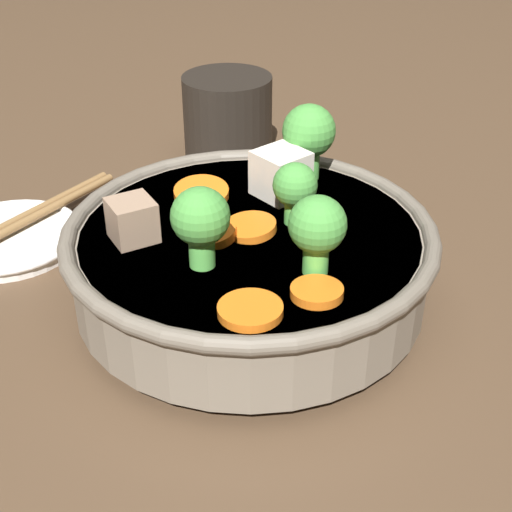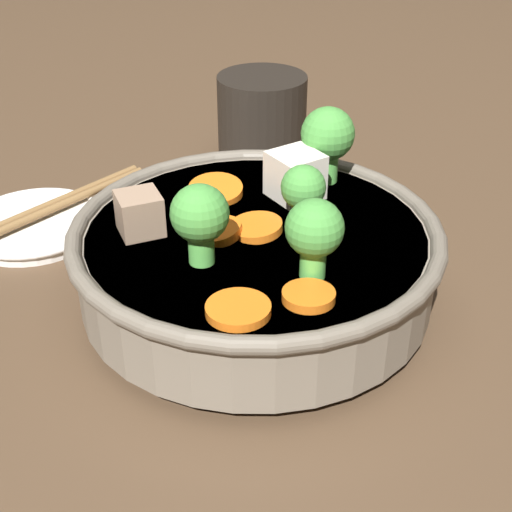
{
  "view_description": "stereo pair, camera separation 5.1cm",
  "coord_description": "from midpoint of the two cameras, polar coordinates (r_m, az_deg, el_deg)",
  "views": [
    {
      "loc": [
        -0.43,
        0.0,
        0.31
      ],
      "look_at": [
        0.0,
        0.0,
        0.04
      ],
      "focal_mm": 50.0,
      "sensor_mm": 36.0,
      "label": 1
    },
    {
      "loc": [
        -0.43,
        -0.05,
        0.31
      ],
      "look_at": [
        0.0,
        0.0,
        0.04
      ],
      "focal_mm": 50.0,
      "sensor_mm": 36.0,
      "label": 2
    }
  ],
  "objects": [
    {
      "name": "ground_plane",
      "position": [
        0.53,
        2.74,
        -3.84
      ],
      "size": [
        3.0,
        3.0,
        0.0
      ],
      "primitive_type": "plane",
      "color": "#4C3826"
    },
    {
      "name": "stirfry_bowl",
      "position": [
        0.51,
        2.95,
        0.24
      ],
      "size": [
        0.26,
        0.26,
        0.12
      ],
      "color": "slate",
      "rests_on": "ground_plane"
    },
    {
      "name": "side_saucer",
      "position": [
        0.64,
        -15.19,
        2.38
      ],
      "size": [
        0.12,
        0.12,
        0.01
      ],
      "color": "white",
      "rests_on": "ground_plane"
    },
    {
      "name": "dark_mug",
      "position": [
        0.75,
        2.49,
        10.97
      ],
      "size": [
        0.12,
        0.09,
        0.09
      ],
      "color": "black",
      "rests_on": "ground_plane"
    },
    {
      "name": "chopsticks_pair",
      "position": [
        0.64,
        -15.31,
        3.13
      ],
      "size": [
        0.21,
        0.15,
        0.01
      ],
      "color": "olive",
      "rests_on": "side_saucer"
    }
  ]
}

